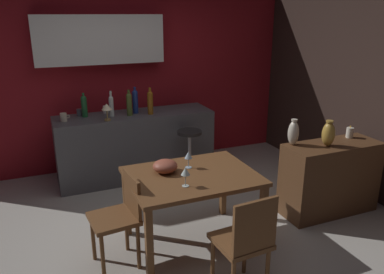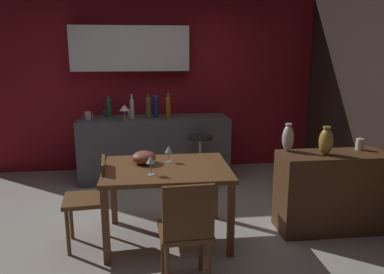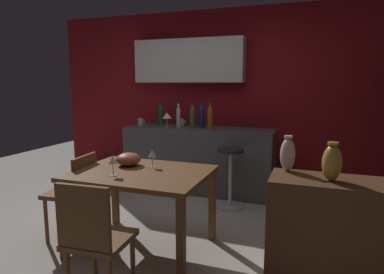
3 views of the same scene
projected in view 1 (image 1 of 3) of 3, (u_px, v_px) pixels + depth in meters
ground_plane at (172, 229)px, 4.07m from camera, size 9.00×9.00×0.00m
wall_kitchen_back at (117, 70)px, 5.43m from camera, size 5.20×0.33×2.60m
wall_side_right at (351, 86)px, 4.86m from camera, size 0.10×4.40×2.60m
dining_table at (192, 183)px, 3.63m from camera, size 1.20×0.91×0.74m
kitchen_counter at (136, 145)px, 5.26m from camera, size 2.10×0.60×0.90m
sideboard_cabinet at (330, 178)px, 4.32m from camera, size 1.10×0.44×0.82m
chair_near_window at (120, 215)px, 3.38m from camera, size 0.44×0.44×0.84m
chair_by_doorway at (245, 241)px, 2.98m from camera, size 0.42×0.42×0.90m
bar_stool at (190, 156)px, 5.04m from camera, size 0.34×0.34×0.74m
wine_glass_left at (185, 172)px, 3.31m from camera, size 0.08×0.08×0.18m
wine_glass_right at (188, 156)px, 3.72m from camera, size 0.08×0.08×0.17m
fruit_bowl at (165, 166)px, 3.63m from camera, size 0.24×0.24×0.12m
wine_bottle_olive at (129, 103)px, 5.00m from camera, size 0.07×0.07×0.34m
wine_bottle_amber at (150, 102)px, 5.05m from camera, size 0.08×0.08×0.36m
wine_bottle_green at (84, 105)px, 4.93m from camera, size 0.08×0.08×0.31m
wine_bottle_clear at (111, 105)px, 4.95m from camera, size 0.06×0.06×0.34m
wine_bottle_cobalt at (135, 100)px, 5.11m from camera, size 0.08×0.08×0.36m
cup_cream at (64, 117)px, 4.75m from camera, size 0.12×0.08×0.11m
cup_slate at (80, 112)px, 5.01m from camera, size 0.11×0.07×0.09m
cup_white at (106, 109)px, 5.15m from camera, size 0.11×0.07×0.10m
counter_lamp at (107, 108)px, 4.75m from camera, size 0.13×0.13×0.22m
pillar_candle_tall at (350, 133)px, 4.39m from camera, size 0.08×0.08×0.14m
vase_brass at (328, 134)px, 4.09m from camera, size 0.14×0.14×0.28m
vase_ceramic_ivory at (293, 133)px, 4.12m from camera, size 0.12×0.12×0.29m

